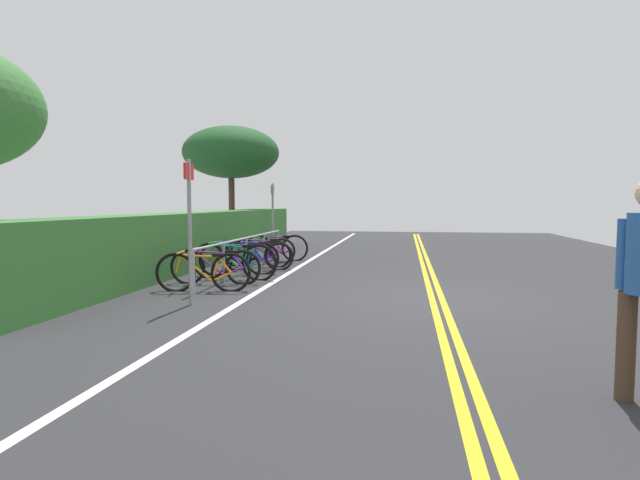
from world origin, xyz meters
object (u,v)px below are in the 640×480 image
object	(u,v)px
bicycle_3	(239,259)
bicycle_5	(257,254)
bicycle_1	(215,267)
bicycle_4	(258,256)
bike_rack	(246,246)
sign_post_far	(273,212)
sign_post_near	(190,218)
bicycle_2	(234,261)
bicycle_0	(203,272)
bicycle_7	(277,248)
bicycle_6	(263,251)
tree_mid	(231,153)

from	to	relation	value
bicycle_3	bicycle_5	bearing A→B (deg)	0.55
bicycle_1	bicycle_4	bearing A→B (deg)	-6.63
bike_rack	sign_post_far	bearing A→B (deg)	4.60
bike_rack	bicycle_1	size ratio (longest dim) A/B	3.32
sign_post_near	sign_post_far	size ratio (longest dim) A/B	1.05
bicycle_1	bicycle_2	world-z (taller)	bicycle_2
bike_rack	bicycle_3	world-z (taller)	bike_rack
bicycle_1	sign_post_far	xyz separation A→B (m)	(4.99, 0.18, 0.93)
bicycle_0	bicycle_4	size ratio (longest dim) A/B	1.04
bicycle_3	bicycle_7	xyz separation A→B (m)	(2.78, -0.11, -0.00)
bicycle_1	sign_post_far	size ratio (longest dim) A/B	0.85
sign_post_near	bicycle_5	bearing A→B (deg)	3.91
bicycle_5	sign_post_near	xyz separation A→B (m)	(-4.64, -0.32, 1.00)
bicycle_4	bicycle_6	bearing A→B (deg)	11.06
bicycle_4	tree_mid	xyz separation A→B (m)	(6.51, 2.88, 3.01)
bicycle_3	bicycle_7	world-z (taller)	bicycle_3
bike_rack	tree_mid	size ratio (longest dim) A/B	1.37
bicycle_3	bicycle_7	distance (m)	2.79
bicycle_3	sign_post_near	world-z (taller)	sign_post_near
bicycle_2	sign_post_far	distance (m)	4.46
bike_rack	bicycle_0	bearing A→B (deg)	179.93
bicycle_4	bicycle_5	xyz separation A→B (m)	(0.58, 0.20, 0.00)
bicycle_7	sign_post_near	xyz separation A→B (m)	(-6.03, -0.19, 0.97)
bike_rack	sign_post_far	size ratio (longest dim) A/B	2.80
bicycle_3	bicycle_2	bearing A→B (deg)	-171.36
bicycle_4	sign_post_near	bearing A→B (deg)	-178.33
bicycle_7	sign_post_far	size ratio (longest dim) A/B	0.82
bicycle_4	sign_post_far	world-z (taller)	sign_post_far
bicycle_4	bicycle_6	size ratio (longest dim) A/B	0.98
bicycle_5	bicycle_4	bearing A→B (deg)	-161.20
bicycle_6	bicycle_1	bearing A→B (deg)	-179.86
tree_mid	bicycle_3	bearing A→B (deg)	-159.81
bike_rack	bicycle_5	world-z (taller)	bike_rack
bicycle_6	bicycle_7	size ratio (longest dim) A/B	0.95
bicycle_0	bicycle_1	xyz separation A→B (m)	(0.81, 0.09, -0.01)
bicycle_1	bicycle_3	distance (m)	1.27
bicycle_3	bicycle_1	bearing A→B (deg)	177.46
bike_rack	bicycle_1	world-z (taller)	bike_rack
bicycle_6	sign_post_near	bearing A→B (deg)	-176.05
bicycle_0	tree_mid	bearing A→B (deg)	16.16
bicycle_1	bicycle_5	xyz separation A→B (m)	(2.67, -0.04, -0.01)
sign_post_far	bicycle_4	bearing A→B (deg)	-171.82
bicycle_6	sign_post_near	world-z (taller)	sign_post_near
bicycle_3	bicycle_5	size ratio (longest dim) A/B	0.98
bicycle_2	bicycle_0	bearing A→B (deg)	177.46
bike_rack	bicycle_4	size ratio (longest dim) A/B	3.67
bicycle_2	bicycle_7	world-z (taller)	bicycle_2
tree_mid	sign_post_far	bearing A→B (deg)	-145.67
sign_post_far	bicycle_5	bearing A→B (deg)	-174.61
tree_mid	bicycle_4	bearing A→B (deg)	-156.15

